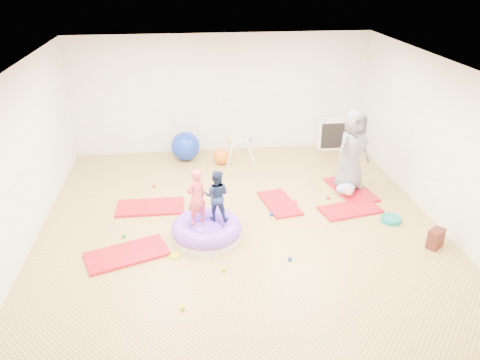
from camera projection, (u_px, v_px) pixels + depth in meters
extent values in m
cube|color=tan|center=(242.00, 234.00, 8.06)|extent=(7.00, 8.00, 0.01)
cube|color=silver|center=(242.00, 72.00, 6.86)|extent=(7.00, 8.00, 0.01)
cube|color=white|center=(221.00, 94.00, 11.05)|extent=(7.00, 0.01, 2.80)
cube|color=white|center=(302.00, 347.00, 3.88)|extent=(7.00, 0.01, 2.80)
cube|color=white|center=(13.00, 171.00, 7.08)|extent=(0.01, 8.00, 2.80)
cube|color=white|center=(449.00, 150.00, 7.84)|extent=(0.01, 8.00, 2.80)
cube|color=#B80300|center=(127.00, 254.00, 7.48)|extent=(1.42, 1.04, 0.05)
cube|color=#B80300|center=(150.00, 207.00, 8.90)|extent=(1.28, 0.65, 0.05)
cube|color=#B80300|center=(279.00, 203.00, 9.04)|extent=(0.74, 1.18, 0.05)
cube|color=#B80300|center=(350.00, 210.00, 8.81)|extent=(1.22, 0.78, 0.05)
cube|color=#B80300|center=(351.00, 190.00, 9.57)|extent=(0.85, 1.34, 0.05)
cylinder|color=silver|center=(207.00, 235.00, 7.94)|extent=(1.16, 1.16, 0.13)
torus|color=#7E42E4|center=(207.00, 228.00, 7.89)|extent=(1.19, 1.19, 0.32)
ellipsoid|color=#7E42E4|center=(207.00, 232.00, 7.92)|extent=(0.63, 0.63, 0.29)
imported|color=#E64751|center=(196.00, 194.00, 7.60)|extent=(0.43, 0.39, 0.99)
imported|color=#19274F|center=(216.00, 193.00, 7.74)|extent=(0.51, 0.44, 0.90)
imported|color=slate|center=(353.00, 150.00, 9.26)|extent=(0.94, 0.80, 1.63)
ellipsoid|color=#95AFDC|center=(346.00, 189.00, 9.30)|extent=(0.38, 0.25, 0.22)
sphere|color=#EB9B7E|center=(349.00, 191.00, 9.13)|extent=(0.18, 0.18, 0.18)
sphere|color=#1E7C37|center=(124.00, 236.00, 7.96)|extent=(0.07, 0.07, 0.07)
sphere|color=red|center=(328.00, 198.00, 9.23)|extent=(0.07, 0.07, 0.07)
sphere|color=#1E7C37|center=(183.00, 249.00, 7.60)|extent=(0.07, 0.07, 0.07)
sphere|color=#112DAF|center=(290.00, 259.00, 7.35)|extent=(0.07, 0.07, 0.07)
sphere|color=#DADC05|center=(224.00, 269.00, 7.11)|extent=(0.07, 0.07, 0.07)
sphere|color=red|center=(295.00, 202.00, 9.06)|extent=(0.07, 0.07, 0.07)
sphere|color=#DADC05|center=(183.00, 308.00, 6.33)|extent=(0.07, 0.07, 0.07)
sphere|color=red|center=(154.00, 186.00, 9.69)|extent=(0.07, 0.07, 0.07)
sphere|color=#112DAF|center=(271.00, 214.00, 8.63)|extent=(0.07, 0.07, 0.07)
sphere|color=#112DAF|center=(185.00, 146.00, 10.91)|extent=(0.68, 0.68, 0.68)
sphere|color=orange|center=(222.00, 156.00, 10.74)|extent=(0.37, 0.37, 0.37)
cylinder|color=white|center=(230.00, 154.00, 10.64)|extent=(0.19, 0.20, 0.52)
cylinder|color=white|center=(228.00, 147.00, 11.03)|extent=(0.19, 0.20, 0.52)
cylinder|color=white|center=(251.00, 153.00, 10.69)|extent=(0.19, 0.20, 0.52)
cylinder|color=white|center=(249.00, 146.00, 11.09)|extent=(0.19, 0.20, 0.52)
cylinder|color=white|center=(240.00, 141.00, 10.76)|extent=(0.50, 0.03, 0.03)
sphere|color=red|center=(229.00, 141.00, 10.74)|extent=(0.06, 0.06, 0.06)
sphere|color=#112DAF|center=(250.00, 140.00, 10.79)|extent=(0.06, 0.06, 0.06)
cube|color=white|center=(332.00, 133.00, 11.60)|extent=(0.75, 0.36, 0.75)
cube|color=black|center=(334.00, 136.00, 11.45)|extent=(0.64, 0.02, 0.64)
cube|color=white|center=(333.00, 134.00, 11.55)|extent=(0.02, 0.25, 0.66)
cube|color=white|center=(333.00, 134.00, 11.55)|extent=(0.66, 0.25, 0.02)
cylinder|color=#117871|center=(391.00, 219.00, 8.45)|extent=(0.37, 0.37, 0.08)
cube|color=maroon|center=(436.00, 239.00, 7.64)|extent=(0.33, 0.31, 0.33)
cylinder|color=#DADC05|center=(175.00, 256.00, 7.47)|extent=(0.18, 0.18, 0.03)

